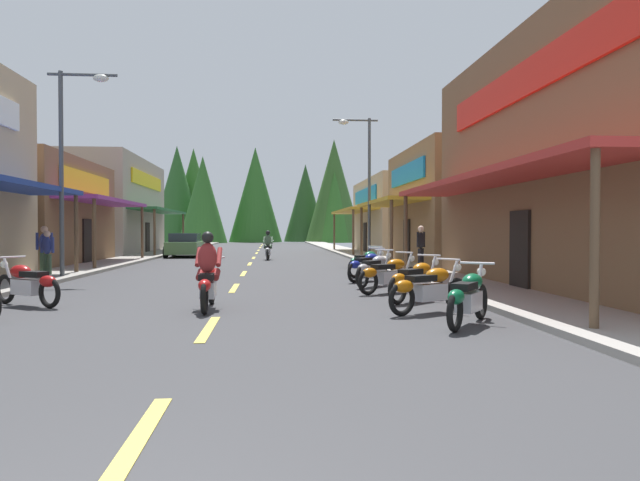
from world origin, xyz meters
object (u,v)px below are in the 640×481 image
at_px(streetlamp_left, 71,145).
at_px(pedestrian_waiting, 421,245).
at_px(pedestrian_browsing, 47,251).
at_px(motorcycle_parked_right_3, 389,274).
at_px(rider_cruising_lead, 208,277).
at_px(motorcycle_parked_right_5, 367,266).
at_px(motorcycle_parked_right_0, 468,296).
at_px(motorcycle_parked_right_4, 375,269).
at_px(streetlamp_right, 363,170).
at_px(pedestrian_strolling, 44,247).
at_px(motorcycle_parked_right_1, 429,288).
at_px(rider_cruising_trailing, 268,247).
at_px(parked_car_curbside, 185,245).
at_px(motorcycle_parked_left_3, 27,283).
at_px(motorcycle_parked_right_6, 366,262).
at_px(motorcycle_parked_right_2, 416,280).

height_order(streetlamp_left, pedestrian_waiting, streetlamp_left).
bearing_deg(pedestrian_browsing, motorcycle_parked_right_3, 86.34).
bearing_deg(rider_cruising_lead, motorcycle_parked_right_5, -36.12).
distance_m(motorcycle_parked_right_0, motorcycle_parked_right_4, 6.69).
distance_m(motorcycle_parked_right_5, pedestrian_browsing, 10.69).
bearing_deg(streetlamp_right, motorcycle_parked_right_3, -96.20).
distance_m(motorcycle_parked_right_0, rider_cruising_lead, 5.10).
distance_m(motorcycle_parked_right_5, pedestrian_strolling, 11.07).
relative_size(motorcycle_parked_right_0, motorcycle_parked_right_3, 0.97).
bearing_deg(pedestrian_browsing, motorcycle_parked_right_1, 73.73).
height_order(rider_cruising_trailing, parked_car_curbside, rider_cruising_trailing).
bearing_deg(motorcycle_parked_right_0, motorcycle_parked_right_4, 38.55).
bearing_deg(motorcycle_parked_right_4, rider_cruising_trailing, 51.53).
relative_size(streetlamp_left, motorcycle_parked_right_4, 3.89).
relative_size(motorcycle_parked_right_0, pedestrian_waiting, 1.02).
relative_size(streetlamp_left, pedestrian_waiting, 3.78).
bearing_deg(motorcycle_parked_left_3, motorcycle_parked_right_3, -133.53).
relative_size(motorcycle_parked_right_5, parked_car_curbside, 0.38).
bearing_deg(motorcycle_parked_right_5, motorcycle_parked_left_3, 165.56).
distance_m(rider_cruising_trailing, parked_car_curbside, 6.19).
distance_m(motorcycle_parked_right_1, motorcycle_parked_right_5, 6.81).
relative_size(motorcycle_parked_right_5, rider_cruising_trailing, 0.76).
xyz_separation_m(motorcycle_parked_right_6, pedestrian_browsing, (-10.72, 0.43, 0.42)).
relative_size(motorcycle_parked_right_2, pedestrian_waiting, 0.93).
distance_m(motorcycle_parked_right_1, motorcycle_parked_right_3, 3.45).
relative_size(motorcycle_parked_right_0, rider_cruising_trailing, 0.84).
xyz_separation_m(motorcycle_parked_right_2, rider_cruising_lead, (-4.48, -0.89, 0.17)).
bearing_deg(parked_car_curbside, motorcycle_parked_right_1, -161.81).
height_order(streetlamp_left, motorcycle_parked_left_3, streetlamp_left).
bearing_deg(rider_cruising_lead, pedestrian_waiting, -35.77).
xyz_separation_m(motorcycle_parked_right_1, rider_cruising_trailing, (-3.21, 19.94, 0.17)).
bearing_deg(motorcycle_parked_right_6, motorcycle_parked_left_3, 174.08).
relative_size(motorcycle_parked_right_3, parked_car_curbside, 0.43).
bearing_deg(pedestrian_strolling, pedestrian_browsing, 30.80).
bearing_deg(pedestrian_waiting, motorcycle_parked_right_2, -61.66).
bearing_deg(pedestrian_strolling, pedestrian_waiting, 96.69).
distance_m(streetlamp_right, motorcycle_parked_right_0, 18.26).
xyz_separation_m(motorcycle_parked_right_5, motorcycle_parked_left_3, (-8.08, -5.12, 0.00)).
bearing_deg(streetlamp_left, rider_cruising_lead, -55.20).
height_order(motorcycle_parked_right_2, motorcycle_parked_left_3, same).
distance_m(motorcycle_parked_right_1, pedestrian_browsing, 13.84).
bearing_deg(motorcycle_parked_right_5, streetlamp_right, 34.88).
bearing_deg(parked_car_curbside, streetlamp_right, -128.72).
relative_size(motorcycle_parked_right_2, motorcycle_parked_right_6, 1.03).
relative_size(motorcycle_parked_right_0, motorcycle_parked_right_4, 1.05).
bearing_deg(motorcycle_parked_right_5, streetlamp_left, 124.81).
distance_m(pedestrian_browsing, parked_car_curbside, 14.88).
relative_size(motorcycle_parked_right_4, motorcycle_parked_right_5, 1.05).
bearing_deg(motorcycle_parked_right_4, motorcycle_parked_right_0, -137.43).
height_order(motorcycle_parked_right_1, parked_car_curbside, parked_car_curbside).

